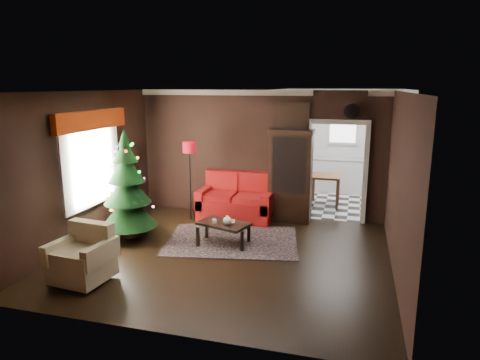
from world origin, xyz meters
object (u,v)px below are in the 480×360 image
(teapot, at_px, (227,221))
(armchair, at_px, (81,253))
(kitchen_table, at_px, (325,190))
(loveseat, at_px, (236,197))
(christmas_tree, at_px, (127,186))
(coffee_table, at_px, (224,233))
(curio_cabinet, at_px, (290,178))
(floor_lamp, at_px, (190,183))
(wall_clock, at_px, (352,111))

(teapot, bearing_deg, armchair, -131.05)
(teapot, distance_m, kitchen_table, 3.66)
(loveseat, distance_m, armchair, 3.87)
(christmas_tree, xyz_separation_m, armchair, (0.28, -1.88, -0.59))
(loveseat, relative_size, teapot, 9.33)
(loveseat, bearing_deg, coffee_table, -82.60)
(curio_cabinet, xyz_separation_m, christmas_tree, (-2.79, -1.96, 0.10))
(loveseat, bearing_deg, kitchen_table, 42.51)
(christmas_tree, relative_size, coffee_table, 2.20)
(floor_lamp, distance_m, armchair, 3.37)
(armchair, height_order, teapot, armchair)
(loveseat, bearing_deg, armchair, -110.65)
(christmas_tree, height_order, coffee_table, christmas_tree)
(curio_cabinet, relative_size, armchair, 2.36)
(curio_cabinet, distance_m, armchair, 4.62)
(teapot, bearing_deg, curio_cabinet, 66.36)
(coffee_table, height_order, wall_clock, wall_clock)
(armchair, height_order, coffee_table, armchair)
(kitchen_table, bearing_deg, teapot, -113.98)
(loveseat, bearing_deg, teapot, -79.58)
(floor_lamp, height_order, kitchen_table, floor_lamp)
(curio_cabinet, height_order, armchair, curio_cabinet)
(teapot, height_order, wall_clock, wall_clock)
(teapot, bearing_deg, wall_clock, 45.79)
(floor_lamp, relative_size, coffee_table, 1.95)
(floor_lamp, distance_m, coffee_table, 1.83)
(coffee_table, bearing_deg, wall_clock, 42.61)
(armchair, bearing_deg, curio_cabinet, 62.72)
(floor_lamp, relative_size, wall_clock, 5.58)
(christmas_tree, xyz_separation_m, coffee_table, (1.85, 0.17, -0.83))
(coffee_table, relative_size, teapot, 5.02)
(christmas_tree, height_order, kitchen_table, christmas_tree)
(armchair, height_order, wall_clock, wall_clock)
(armchair, bearing_deg, floor_lamp, 88.96)
(armchair, relative_size, teapot, 4.42)
(armchair, bearing_deg, kitchen_table, 64.95)
(armchair, bearing_deg, teapot, 54.89)
(curio_cabinet, bearing_deg, christmas_tree, -144.90)
(curio_cabinet, xyz_separation_m, teapot, (-0.84, -1.92, -0.44))
(coffee_table, bearing_deg, curio_cabinet, 62.21)
(armchair, relative_size, coffee_table, 0.88)
(christmas_tree, height_order, teapot, christmas_tree)
(kitchen_table, bearing_deg, curio_cabinet, -114.44)
(curio_cabinet, height_order, christmas_tree, christmas_tree)
(coffee_table, bearing_deg, loveseat, 97.40)
(floor_lamp, distance_m, teapot, 1.91)
(coffee_table, relative_size, wall_clock, 2.86)
(armchair, bearing_deg, loveseat, 75.29)
(loveseat, xyz_separation_m, wall_clock, (2.35, 0.40, 1.88))
(curio_cabinet, distance_m, floor_lamp, 2.17)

